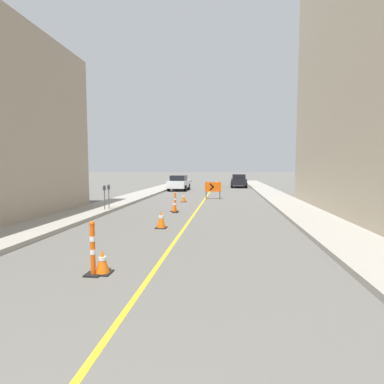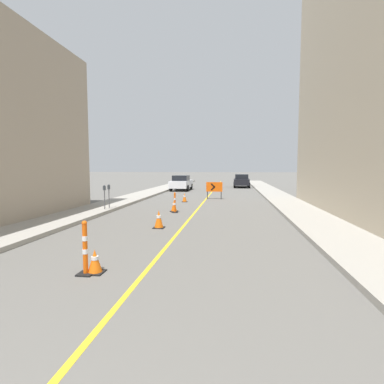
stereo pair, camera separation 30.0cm
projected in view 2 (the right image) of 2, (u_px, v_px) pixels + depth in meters
name	position (u px, v px, depth m)	size (l,w,h in m)	color
lane_stripe	(209.00, 195.00, 25.95)	(0.12, 52.56, 0.01)	gold
sidewalk_left	(146.00, 194.00, 26.69)	(2.28, 52.56, 0.17)	#9E998E
sidewalk_right	(276.00, 195.00, 25.19)	(2.28, 52.56, 0.17)	#9E998E
traffic_cone_second	(95.00, 261.00, 6.90)	(0.41, 0.41, 0.55)	black
traffic_cone_third	(159.00, 219.00, 12.01)	(0.44, 0.44, 0.72)	black
traffic_cone_fourth	(174.00, 206.00, 16.52)	(0.41, 0.41, 0.63)	black
traffic_cone_fifth	(185.00, 197.00, 21.03)	(0.37, 0.37, 0.64)	black
delineator_post_front	(85.00, 251.00, 6.78)	(0.35, 0.35, 1.24)	black
delineator_post_rear	(175.00, 204.00, 16.06)	(0.31, 0.31, 1.10)	black
arrow_barricade_primary	(214.00, 187.00, 22.86)	(1.24, 0.11, 1.31)	#EF560C
parked_car_curb_near	(181.00, 183.00, 31.57)	(1.95, 4.35, 1.59)	silver
parked_car_curb_mid	(242.00, 181.00, 36.33)	(1.94, 4.34, 1.59)	black
parking_meter_near_curb	(104.00, 192.00, 16.14)	(0.12, 0.11, 1.32)	#4C4C51
parking_meter_far_curb	(109.00, 191.00, 16.72)	(0.12, 0.11, 1.32)	#4C4C51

